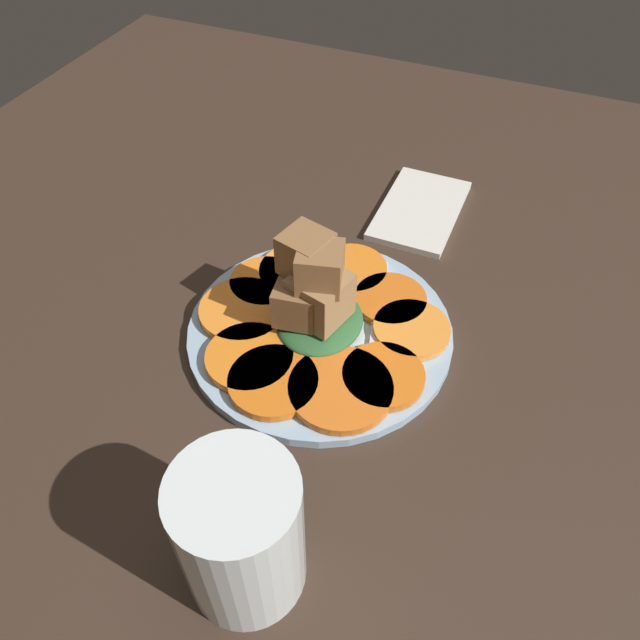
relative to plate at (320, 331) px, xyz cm
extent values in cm
cube|color=#38281E|center=(0.00, 0.00, -1.52)|extent=(120.00, 120.00, 2.00)
cylinder|color=#99B7D1|center=(0.00, 0.00, -0.02)|extent=(25.34, 25.34, 1.00)
cylinder|color=white|center=(0.00, 0.00, 0.03)|extent=(20.27, 20.27, 1.00)
cylinder|color=#F99539|center=(6.00, 4.65, 0.98)|extent=(8.68, 8.68, 0.80)
cylinder|color=orange|center=(3.16, 7.38, 0.98)|extent=(7.17, 7.17, 0.80)
cylinder|color=orange|center=(-1.16, 7.65, 0.98)|extent=(8.53, 8.53, 0.80)
cylinder|color=orange|center=(-6.25, 4.32, 0.98)|extent=(8.04, 8.04, 0.80)
cylinder|color=orange|center=(-7.88, 1.15, 0.98)|extent=(8.00, 8.00, 0.80)
cylinder|color=orange|center=(-6.31, -4.60, 0.98)|extent=(9.21, 9.21, 0.80)
cylinder|color=orange|center=(-3.53, -7.57, 0.98)|extent=(7.36, 7.36, 0.80)
cylinder|color=orange|center=(2.77, -8.22, 0.98)|extent=(7.29, 7.29, 0.80)
cylinder|color=orange|center=(5.73, -5.12, 0.98)|extent=(7.17, 7.17, 0.80)
cylinder|color=orange|center=(8.41, -0.17, 0.98)|extent=(7.36, 7.36, 0.80)
ellipsoid|color=#2D6033|center=(0.00, 0.00, 1.45)|extent=(8.97, 8.07, 1.74)
cube|color=#9E754C|center=(0.19, -0.26, 4.69)|extent=(5.81, 5.81, 4.73)
cube|color=brown|center=(-1.04, 1.80, 4.29)|extent=(4.48, 4.48, 3.93)
cube|color=olive|center=(1.20, 1.88, 8.29)|extent=(4.85, 4.85, 3.98)
cube|color=olive|center=(0.21, 0.13, 8.23)|extent=(4.81, 4.81, 3.94)
cube|color=silver|center=(4.97, -4.22, 0.78)|extent=(11.93, 4.24, 0.40)
cube|color=silver|center=(-1.55, -6.01, 0.78)|extent=(2.02, 2.61, 0.40)
cube|color=silver|center=(-4.29, -7.79, 0.78)|extent=(4.67, 1.55, 0.40)
cube|color=silver|center=(-4.46, -7.15, 0.78)|extent=(4.67, 1.55, 0.40)
cube|color=silver|center=(-4.64, -6.51, 0.78)|extent=(4.67, 1.55, 0.40)
cube|color=silver|center=(-4.81, -5.86, 0.78)|extent=(4.67, 1.55, 0.40)
cylinder|color=silver|center=(-22.93, -4.06, 5.48)|extent=(8.36, 8.36, 12.01)
cube|color=silver|center=(22.34, -3.34, -0.12)|extent=(14.59, 8.75, 0.80)
camera|label=1|loc=(-36.99, -15.58, 44.57)|focal=35.00mm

